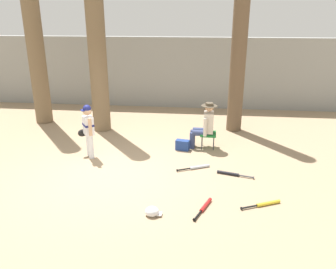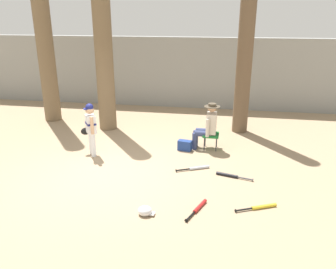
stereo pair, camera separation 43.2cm
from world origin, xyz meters
The scene contains 14 objects.
ground_plane centered at (0.00, 0.00, 0.00)m, with size 60.00×60.00×0.00m, color #9E8466.
concrete_back_wall centered at (0.00, 5.86, 1.26)m, with size 18.00×0.36×2.51m, color gray.
tree_near_player centered at (-1.06, 2.90, 2.41)m, with size 0.81×0.81×5.64m.
tree_behind_spectator centered at (2.86, 3.30, 2.60)m, with size 0.69×0.69×5.92m.
young_ballplayer centered at (-0.76, 0.87, 0.74)m, with size 0.51×0.51×1.31m.
folding_stool centered at (2.09, 1.76, 0.36)m, with size 0.41×0.41×0.41m.
seated_spectator centered at (1.99, 1.76, 0.64)m, with size 0.67×0.53×1.20m.
handbag_beside_stool centered at (1.44, 1.55, 0.13)m, with size 0.34×0.18×0.26m, color navy.
tree_far_left centered at (-3.13, 3.44, 2.83)m, with size 0.79×0.79×6.47m.
bat_yellow_trainer centered at (3.13, -0.95, 0.03)m, with size 0.76×0.39×0.07m.
bat_aluminum_silver centered at (1.85, 0.47, 0.03)m, with size 0.74×0.39×0.07m.
bat_black_composite centered at (2.58, 0.22, 0.03)m, with size 0.78×0.27×0.07m.
bat_red_barrel centered at (2.03, -1.16, 0.03)m, with size 0.33×0.73×0.07m.
batting_helmet_white centered at (1.13, -1.49, 0.07)m, with size 0.29×0.23×0.17m.
Camera 1 is at (1.96, -6.48, 3.30)m, focal length 36.20 mm.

